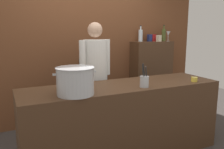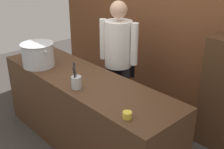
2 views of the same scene
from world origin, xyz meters
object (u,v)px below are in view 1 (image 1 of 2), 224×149
(wine_glass_short, at_px, (168,34))
(spice_tin_navy, at_px, (150,38))
(chef, at_px, (95,72))
(spice_tin_red, at_px, (153,38))
(stockpot_large, at_px, (75,81))
(utensil_crock, at_px, (144,81))
(wine_bottle_olive, at_px, (164,35))
(wine_bottle_clear, at_px, (141,35))
(butter_jar, at_px, (194,79))
(spice_tin_cream, at_px, (159,38))

(wine_glass_short, relative_size, spice_tin_navy, 1.43)
(chef, height_order, spice_tin_red, chef)
(stockpot_large, relative_size, utensil_crock, 1.60)
(wine_bottle_olive, height_order, wine_glass_short, wine_bottle_olive)
(wine_glass_short, xyz_separation_m, spice_tin_red, (-0.24, 0.12, -0.07))
(wine_bottle_clear, height_order, spice_tin_navy, wine_bottle_clear)
(butter_jar, relative_size, spice_tin_red, 0.64)
(chef, relative_size, butter_jar, 20.55)
(spice_tin_navy, bearing_deg, spice_tin_cream, -43.57)
(stockpot_large, xyz_separation_m, spice_tin_navy, (1.83, 1.38, 0.36))
(utensil_crock, bearing_deg, wine_glass_short, 44.15)
(chef, bearing_deg, butter_jar, 121.87)
(chef, height_order, stockpot_large, chef)
(wine_bottle_clear, bearing_deg, spice_tin_cream, -27.34)
(chef, bearing_deg, spice_tin_cream, 179.80)
(butter_jar, bearing_deg, chef, 139.41)
(wine_bottle_clear, distance_m, wine_glass_short, 0.53)
(wine_glass_short, bearing_deg, stockpot_large, -149.38)
(stockpot_large, height_order, spice_tin_cream, spice_tin_cream)
(wine_bottle_clear, height_order, wine_glass_short, wine_bottle_clear)
(stockpot_large, bearing_deg, spice_tin_cream, 33.05)
(stockpot_large, xyz_separation_m, wine_glass_short, (2.17, 1.28, 0.43))
(stockpot_large, bearing_deg, utensil_crock, -1.99)
(chef, distance_m, stockpot_large, 0.99)
(chef, relative_size, stockpot_large, 3.67)
(utensil_crock, relative_size, butter_jar, 3.50)
(utensil_crock, relative_size, spice_tin_red, 2.23)
(wine_bottle_olive, height_order, spice_tin_cream, wine_bottle_olive)
(spice_tin_cream, relative_size, spice_tin_navy, 0.91)
(wine_glass_short, bearing_deg, spice_tin_navy, 163.56)
(utensil_crock, height_order, spice_tin_red, spice_tin_red)
(stockpot_large, bearing_deg, wine_glass_short, 30.62)
(utensil_crock, xyz_separation_m, spice_tin_red, (1.11, 1.43, 0.44))
(chef, relative_size, spice_tin_navy, 12.96)
(butter_jar, xyz_separation_m, spice_tin_red, (0.36, 1.45, 0.48))
(wine_bottle_olive, xyz_separation_m, wine_glass_short, (0.02, -0.10, 0.01))
(wine_glass_short, height_order, spice_tin_navy, wine_glass_short)
(utensil_crock, bearing_deg, wine_bottle_clear, 59.92)
(wine_bottle_clear, distance_m, spice_tin_navy, 0.18)
(utensil_crock, distance_m, wine_bottle_clear, 1.74)
(wine_bottle_clear, height_order, spice_tin_cream, wine_bottle_clear)
(wine_bottle_olive, relative_size, spice_tin_navy, 2.34)
(stockpot_large, height_order, spice_tin_red, spice_tin_red)
(chef, xyz_separation_m, wine_bottle_clear, (1.11, 0.59, 0.49))
(stockpot_large, distance_m, wine_glass_short, 2.55)
(spice_tin_red, bearing_deg, butter_jar, -103.88)
(chef, relative_size, utensil_crock, 5.87)
(utensil_crock, xyz_separation_m, wine_bottle_olive, (1.33, 1.41, 0.49))
(stockpot_large, relative_size, spice_tin_red, 3.57)
(utensil_crock, relative_size, wine_bottle_olive, 0.94)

